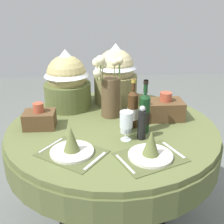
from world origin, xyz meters
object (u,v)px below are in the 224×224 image
at_px(place_setting_left, 72,146).
at_px(pepper_mill, 142,124).
at_px(gift_tub_back_centre, 116,72).
at_px(woven_basket_side_right, 165,109).
at_px(place_setting_right, 151,150).
at_px(woven_basket_side_left, 40,119).
at_px(gift_tub_back_left, 67,78).
at_px(wine_bottle_left, 144,113).
at_px(tumbler_mid, 126,126).
at_px(dining_table, 112,143).
at_px(flower_vase, 110,91).
at_px(wine_bottle_centre, 133,109).
at_px(wine_glass_right, 126,120).

height_order(place_setting_left, pepper_mill, pepper_mill).
relative_size(place_setting_left, gift_tub_back_centre, 0.91).
bearing_deg(woven_basket_side_right, gift_tub_back_centre, 131.75).
height_order(place_setting_right, woven_basket_side_left, woven_basket_side_left).
height_order(place_setting_left, gift_tub_back_left, gift_tub_back_left).
relative_size(wine_bottle_left, tumbler_mid, 3.72).
relative_size(dining_table, gift_tub_back_left, 3.16).
xyz_separation_m(dining_table, pepper_mill, (0.16, -0.20, 0.24)).
relative_size(tumbler_mid, gift_tub_back_centre, 0.19).
xyz_separation_m(place_setting_left, flower_vase, (0.24, 0.50, 0.14)).
bearing_deg(gift_tub_back_centre, pepper_mill, -80.77).
height_order(pepper_mill, woven_basket_side_left, pepper_mill).
xyz_separation_m(dining_table, wine_bottle_left, (0.19, -0.11, 0.27)).
height_order(dining_table, wine_bottle_centre, wine_bottle_centre).
distance_m(gift_tub_back_centre, woven_basket_side_left, 0.72).
distance_m(place_setting_left, tumbler_mid, 0.40).
xyz_separation_m(gift_tub_back_left, woven_basket_side_right, (0.69, -0.26, -0.16)).
relative_size(place_setting_right, pepper_mill, 1.93).
height_order(place_setting_right, wine_bottle_centre, wine_bottle_centre).
distance_m(flower_vase, wine_bottle_centre, 0.24).
distance_m(wine_bottle_centre, woven_basket_side_left, 0.61).
bearing_deg(place_setting_left, tumbler_mid, 35.93).
xyz_separation_m(place_setting_left, wine_bottle_centre, (0.38, 0.32, 0.08)).
xyz_separation_m(place_setting_left, wine_glass_right, (0.31, 0.14, 0.08)).
relative_size(flower_vase, wine_bottle_left, 1.33).
bearing_deg(pepper_mill, woven_basket_side_left, 162.35).
bearing_deg(woven_basket_side_left, place_setting_left, -56.58).
relative_size(flower_vase, wine_bottle_centre, 1.39).
relative_size(flower_vase, tumbler_mid, 4.95).
xyz_separation_m(place_setting_right, tumbler_mid, (-0.10, 0.31, -0.00)).
height_order(wine_bottle_left, woven_basket_side_left, wine_bottle_left).
distance_m(place_setting_left, wine_bottle_centre, 0.50).
bearing_deg(woven_basket_side_left, wine_bottle_centre, -2.90).
distance_m(gift_tub_back_left, gift_tub_back_centre, 0.39).
height_order(gift_tub_back_left, woven_basket_side_left, gift_tub_back_left).
bearing_deg(gift_tub_back_left, wine_glass_right, -55.57).
height_order(dining_table, pepper_mill, pepper_mill).
bearing_deg(wine_bottle_centre, gift_tub_back_left, 139.74).
bearing_deg(wine_glass_right, tumbler_mid, 82.80).
relative_size(wine_bottle_left, pepper_mill, 1.59).
relative_size(gift_tub_back_left, woven_basket_side_left, 2.22).
xyz_separation_m(flower_vase, wine_bottle_left, (0.20, -0.26, -0.06)).
xyz_separation_m(pepper_mill, woven_basket_side_right, (0.21, 0.29, -0.03)).
bearing_deg(place_setting_right, place_setting_left, 170.64).
xyz_separation_m(place_setting_right, gift_tub_back_left, (-0.49, 0.77, 0.18)).
relative_size(place_setting_right, wine_bottle_centre, 1.27).
bearing_deg(wine_bottle_left, place_setting_right, -93.17).
xyz_separation_m(dining_table, wine_glass_right, (0.07, -0.21, 0.27)).
bearing_deg(gift_tub_back_left, flower_vase, -32.89).
distance_m(dining_table, wine_glass_right, 0.35).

